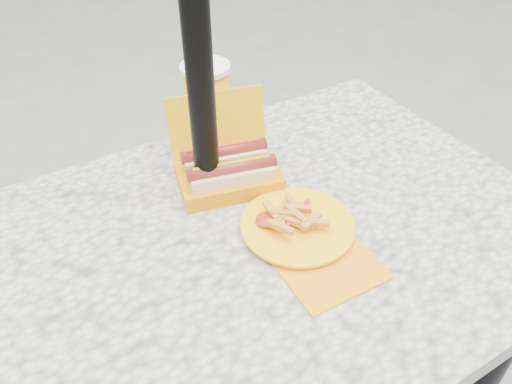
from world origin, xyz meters
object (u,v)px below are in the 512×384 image
fries_plate (298,227)px  soda_cup (208,107)px  umbrella_pole (196,29)px  hotdog_box (228,168)px

fries_plate → soda_cup: bearing=91.4°
umbrella_pole → soda_cup: umbrella_pole is taller
umbrella_pole → soda_cup: size_ratio=10.97×
umbrella_pole → fries_plate: size_ratio=7.45×
fries_plate → soda_cup: size_ratio=1.47×
fries_plate → umbrella_pole: bearing=116.2°
umbrella_pole → hotdog_box: umbrella_pole is taller
hotdog_box → soda_cup: (0.03, 0.15, 0.06)m
hotdog_box → fries_plate: bearing=-64.5°
fries_plate → soda_cup: (-0.01, 0.35, 0.09)m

